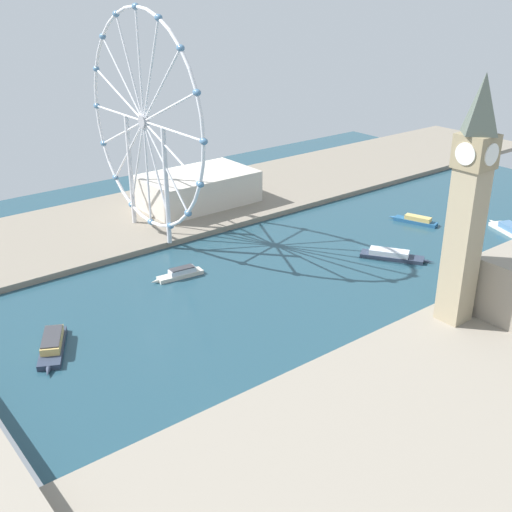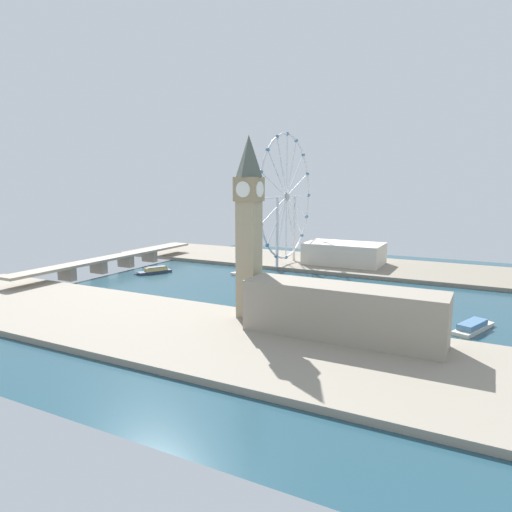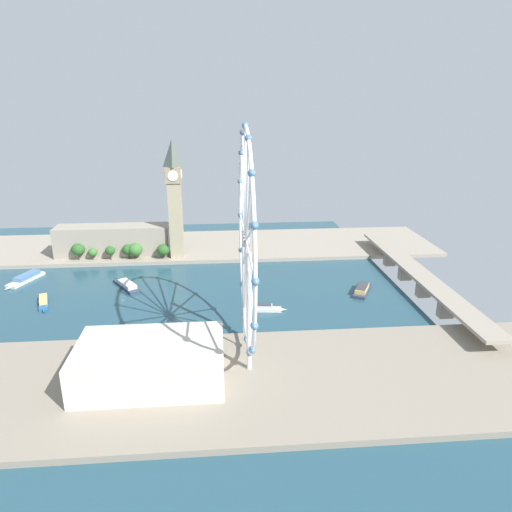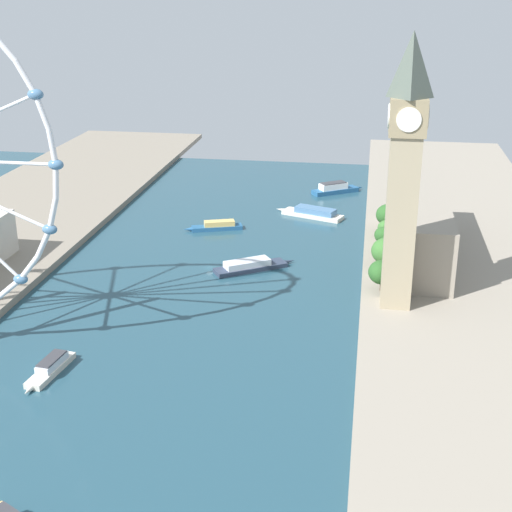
{
  "view_description": "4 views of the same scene",
  "coord_description": "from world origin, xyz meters",
  "px_view_note": "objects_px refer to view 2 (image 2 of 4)",
  "views": [
    {
      "loc": [
        -201.55,
        230.61,
        127.63
      ],
      "look_at": [
        9.2,
        64.6,
        9.85
      ],
      "focal_mm": 44.55,
      "sensor_mm": 36.0,
      "label": 1
    },
    {
      "loc": [
        -285.18,
        -81.32,
        74.39
      ],
      "look_at": [
        4.41,
        69.19,
        21.69
      ],
      "focal_mm": 31.94,
      "sensor_mm": 36.0,
      "label": 2
    },
    {
      "loc": [
        293.35,
        65.89,
        125.49
      ],
      "look_at": [
        -23.95,
        92.88,
        18.8
      ],
      "focal_mm": 32.3,
      "sensor_mm": 36.0,
      "label": 3
    },
    {
      "loc": [
        -64.22,
        279.59,
        113.84
      ],
      "look_at": [
        -23.71,
        25.28,
        16.1
      ],
      "focal_mm": 51.49,
      "sensor_mm": 36.0,
      "label": 4
    }
  ],
  "objects_px": {
    "tour_boat_1": "(427,301)",
    "tour_boat_3": "(155,271)",
    "river_bridge": "(112,260)",
    "parliament_block": "(342,312)",
    "tour_boat_2": "(244,274)",
    "ferris_wheel": "(286,198)",
    "riverside_hall": "(344,253)",
    "clock_tower": "(249,225)",
    "tour_boat_4": "(339,301)",
    "tour_boat_5": "(473,327)"
  },
  "relations": [
    {
      "from": "river_bridge",
      "to": "tour_boat_3",
      "type": "relative_size",
      "value": 6.34
    },
    {
      "from": "clock_tower",
      "to": "tour_boat_3",
      "type": "bearing_deg",
      "value": 58.63
    },
    {
      "from": "riverside_hall",
      "to": "tour_boat_5",
      "type": "distance_m",
      "value": 180.29
    },
    {
      "from": "parliament_block",
      "to": "clock_tower",
      "type": "bearing_deg",
      "value": 78.96
    },
    {
      "from": "river_bridge",
      "to": "tour_boat_4",
      "type": "xyz_separation_m",
      "value": [
        -17.19,
        -206.37,
        -6.94
      ]
    },
    {
      "from": "tour_boat_1",
      "to": "river_bridge",
      "type": "bearing_deg",
      "value": 72.77
    },
    {
      "from": "tour_boat_3",
      "to": "tour_boat_5",
      "type": "xyz_separation_m",
      "value": [
        -42.14,
        -241.35,
        -0.13
      ]
    },
    {
      "from": "tour_boat_1",
      "to": "tour_boat_4",
      "type": "height_order",
      "value": "tour_boat_4"
    },
    {
      "from": "riverside_hall",
      "to": "tour_boat_3",
      "type": "distance_m",
      "value": 165.36
    },
    {
      "from": "riverside_hall",
      "to": "parliament_block",
      "type": "bearing_deg",
      "value": -163.72
    },
    {
      "from": "river_bridge",
      "to": "tour_boat_2",
      "type": "distance_m",
      "value": 116.64
    },
    {
      "from": "ferris_wheel",
      "to": "tour_boat_1",
      "type": "bearing_deg",
      "value": -119.91
    },
    {
      "from": "tour_boat_3",
      "to": "tour_boat_4",
      "type": "relative_size",
      "value": 0.95
    },
    {
      "from": "tour_boat_2",
      "to": "tour_boat_3",
      "type": "bearing_deg",
      "value": 25.46
    },
    {
      "from": "parliament_block",
      "to": "ferris_wheel",
      "type": "bearing_deg",
      "value": 31.29
    },
    {
      "from": "ferris_wheel",
      "to": "tour_boat_4",
      "type": "relative_size",
      "value": 3.47
    },
    {
      "from": "tour_boat_1",
      "to": "ferris_wheel",
      "type": "bearing_deg",
      "value": 41.22
    },
    {
      "from": "ferris_wheel",
      "to": "river_bridge",
      "type": "bearing_deg",
      "value": 122.57
    },
    {
      "from": "ferris_wheel",
      "to": "tour_boat_5",
      "type": "height_order",
      "value": "ferris_wheel"
    },
    {
      "from": "ferris_wheel",
      "to": "parliament_block",
      "type": "bearing_deg",
      "value": -148.71
    },
    {
      "from": "riverside_hall",
      "to": "tour_boat_1",
      "type": "bearing_deg",
      "value": -139.92
    },
    {
      "from": "river_bridge",
      "to": "tour_boat_4",
      "type": "height_order",
      "value": "river_bridge"
    },
    {
      "from": "tour_boat_1",
      "to": "tour_boat_3",
      "type": "relative_size",
      "value": 0.9
    },
    {
      "from": "clock_tower",
      "to": "tour_boat_5",
      "type": "bearing_deg",
      "value": -70.3
    },
    {
      "from": "clock_tower",
      "to": "tour_boat_2",
      "type": "xyz_separation_m",
      "value": [
        105.19,
        61.84,
        -50.77
      ]
    },
    {
      "from": "parliament_block",
      "to": "tour_boat_2",
      "type": "relative_size",
      "value": 3.59
    },
    {
      "from": "tour_boat_1",
      "to": "tour_boat_4",
      "type": "bearing_deg",
      "value": 97.71
    },
    {
      "from": "ferris_wheel",
      "to": "riverside_hall",
      "type": "bearing_deg",
      "value": -62.03
    },
    {
      "from": "clock_tower",
      "to": "river_bridge",
      "type": "xyz_separation_m",
      "value": [
        75.74,
        174.49,
        -43.83
      ]
    },
    {
      "from": "ferris_wheel",
      "to": "tour_boat_4",
      "type": "bearing_deg",
      "value": -141.11
    },
    {
      "from": "clock_tower",
      "to": "river_bridge",
      "type": "height_order",
      "value": "clock_tower"
    },
    {
      "from": "river_bridge",
      "to": "tour_boat_4",
      "type": "distance_m",
      "value": 207.2
    },
    {
      "from": "ferris_wheel",
      "to": "river_bridge",
      "type": "xyz_separation_m",
      "value": [
        -81.15,
        127.05,
        -52.53
      ]
    },
    {
      "from": "riverside_hall",
      "to": "tour_boat_2",
      "type": "xyz_separation_m",
      "value": [
        -76.0,
        60.16,
        -10.49
      ]
    },
    {
      "from": "river_bridge",
      "to": "tour_boat_3",
      "type": "xyz_separation_m",
      "value": [
        5.26,
        -41.64,
        -6.55
      ]
    },
    {
      "from": "river_bridge",
      "to": "tour_boat_5",
      "type": "height_order",
      "value": "river_bridge"
    },
    {
      "from": "ferris_wheel",
      "to": "tour_boat_5",
      "type": "relative_size",
      "value": 3.14
    },
    {
      "from": "parliament_block",
      "to": "tour_boat_3",
      "type": "bearing_deg",
      "value": 63.93
    },
    {
      "from": "tour_boat_5",
      "to": "river_bridge",
      "type": "bearing_deg",
      "value": 103.31
    },
    {
      "from": "ferris_wheel",
      "to": "tour_boat_3",
      "type": "distance_m",
      "value": 128.63
    },
    {
      "from": "riverside_hall",
      "to": "tour_boat_3",
      "type": "bearing_deg",
      "value": 127.37
    },
    {
      "from": "ferris_wheel",
      "to": "tour_boat_2",
      "type": "bearing_deg",
      "value": 164.43
    },
    {
      "from": "clock_tower",
      "to": "tour_boat_1",
      "type": "distance_m",
      "value": 126.58
    },
    {
      "from": "tour_boat_4",
      "to": "river_bridge",
      "type": "bearing_deg",
      "value": -127.84
    },
    {
      "from": "river_bridge",
      "to": "tour_boat_1",
      "type": "xyz_separation_m",
      "value": [
        7.33,
        -255.36,
        -6.98
      ]
    },
    {
      "from": "tour_boat_3",
      "to": "tour_boat_5",
      "type": "bearing_deg",
      "value": 107.66
    },
    {
      "from": "tour_boat_2",
      "to": "parliament_block",
      "type": "bearing_deg",
      "value": 141.74
    },
    {
      "from": "parliament_block",
      "to": "tour_boat_1",
      "type": "distance_m",
      "value": 98.3
    },
    {
      "from": "clock_tower",
      "to": "parliament_block",
      "type": "bearing_deg",
      "value": -101.04
    },
    {
      "from": "tour_boat_1",
      "to": "tour_boat_2",
      "type": "height_order",
      "value": "tour_boat_2"
    }
  ]
}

